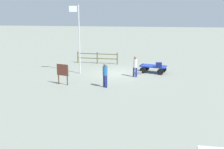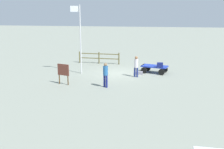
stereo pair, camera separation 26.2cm
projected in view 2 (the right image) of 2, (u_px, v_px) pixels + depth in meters
The scene contains 9 objects.
ground_plane at pixel (120, 73), 23.03m from camera, with size 120.00×120.00×0.00m, color gray.
luggage_cart at pixel (154, 68), 23.06m from camera, with size 2.36×1.70×0.62m.
suitcase_dark at pixel (160, 65), 22.40m from camera, with size 0.50×0.38×0.37m.
suitcase_maroon at pixel (139, 73), 22.55m from camera, with size 0.61×0.31×0.25m.
worker_lead at pixel (136, 65), 21.54m from camera, with size 0.35×0.35×1.69m.
worker_trailing at pixel (105, 73), 18.69m from camera, with size 0.46×0.46×1.73m.
flagpole at pixel (80, 35), 22.25m from camera, with size 0.82×0.12×5.65m.
signboard at pixel (63, 71), 19.42m from camera, with size 0.91×0.32×1.50m.
wooden_fence at pixel (99, 57), 26.94m from camera, with size 4.15×0.34×1.14m.
Camera 2 is at (-2.77, 22.23, 5.36)m, focal length 43.56 mm.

